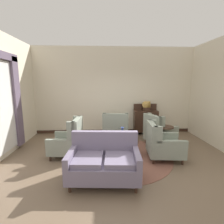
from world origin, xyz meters
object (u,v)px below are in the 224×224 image
at_px(gramophone, 148,104).
at_px(armchair_far_left, 116,128).
at_px(armchair_near_sideboard, 158,132).
at_px(armchair_foreground_right, 69,140).
at_px(coffee_table, 121,142).
at_px(side_table, 165,135).
at_px(sideboard, 146,121).
at_px(armchair_back_corner, 162,144).
at_px(porcelain_vase, 122,135).
at_px(settee, 104,162).

bearing_deg(gramophone, armchair_far_left, -154.24).
height_order(armchair_near_sideboard, armchair_foreground_right, armchair_foreground_right).
bearing_deg(armchair_far_left, coffee_table, 99.34).
height_order(side_table, sideboard, sideboard).
height_order(armchair_back_corner, armchair_foreground_right, armchair_foreground_right).
bearing_deg(sideboard, gramophone, -61.37).
relative_size(porcelain_vase, armchair_near_sideboard, 0.36).
xyz_separation_m(coffee_table, armchair_back_corner, (1.07, -0.30, 0.05)).
distance_m(armchair_far_left, armchair_back_corner, 1.90).
height_order(armchair_far_left, armchair_back_corner, armchair_far_left).
relative_size(coffee_table, porcelain_vase, 2.60).
relative_size(armchair_near_sideboard, gramophone, 1.85).
bearing_deg(sideboard, side_table, -82.13).
xyz_separation_m(porcelain_vase, armchair_near_sideboard, (1.26, 0.73, -0.16)).
bearing_deg(armchair_back_corner, armchair_foreground_right, 87.36).
relative_size(armchair_far_left, sideboard, 0.85).
relative_size(armchair_back_corner, side_table, 1.39).
relative_size(armchair_far_left, gramophone, 1.78).
xyz_separation_m(armchair_far_left, armchair_back_corner, (1.13, -1.53, -0.01)).
xyz_separation_m(sideboard, gramophone, (0.05, -0.09, 0.67)).
xyz_separation_m(armchair_far_left, side_table, (1.45, -0.85, -0.00)).
distance_m(coffee_table, armchair_back_corner, 1.11).
relative_size(settee, sideboard, 1.26).
height_order(settee, armchair_foreground_right, armchair_foreground_right).
bearing_deg(side_table, sideboard, 97.87).
height_order(armchair_near_sideboard, armchair_far_left, armchair_near_sideboard).
bearing_deg(armchair_back_corner, armchair_near_sideboard, -7.67).
height_order(armchair_near_sideboard, sideboard, sideboard).
relative_size(armchair_foreground_right, sideboard, 0.90).
xyz_separation_m(coffee_table, armchair_foreground_right, (-1.44, 0.02, 0.08)).
distance_m(armchair_far_left, gramophone, 1.62).
relative_size(porcelain_vase, sideboard, 0.32).
height_order(armchair_near_sideboard, armchair_back_corner, armchair_near_sideboard).
relative_size(porcelain_vase, armchair_far_left, 0.37).
bearing_deg(armchair_near_sideboard, coffee_table, 97.69).
distance_m(porcelain_vase, armchair_back_corner, 1.09).
bearing_deg(armchair_near_sideboard, side_table, 175.70).
relative_size(coffee_table, armchair_back_corner, 0.99).
height_order(porcelain_vase, gramophone, gramophone).
distance_m(coffee_table, sideboard, 2.28).
bearing_deg(armchair_foreground_right, gramophone, 127.95).
height_order(armchair_near_sideboard, gramophone, gramophone).
xyz_separation_m(coffee_table, armchair_near_sideboard, (1.29, 0.71, 0.07)).
xyz_separation_m(settee, armchair_far_left, (0.42, 2.47, 0.02)).
height_order(sideboard, gramophone, gramophone).
bearing_deg(porcelain_vase, coffee_table, 155.48).
bearing_deg(armchair_foreground_right, armchair_near_sideboard, 107.64).
relative_size(armchair_foreground_right, side_table, 1.50).
bearing_deg(armchair_foreground_right, armchair_far_left, 134.73).
distance_m(armchair_near_sideboard, armchair_far_left, 1.45).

